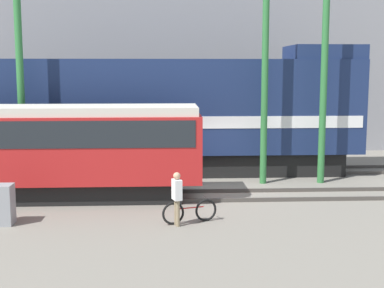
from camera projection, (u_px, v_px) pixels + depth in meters
The scene contains 12 objects.
ground_plane at pixel (216, 191), 20.23m from camera, with size 120.00×120.00×0.00m, color slate.
track_near at pixel (219, 195), 19.15m from camera, with size 60.00×1.50×0.14m.
track_far at pixel (208, 171), 23.71m from camera, with size 60.00×1.51×0.14m.
building_backdrop at pixel (196, 37), 31.77m from camera, with size 49.63×6.00×12.96m.
freight_locomotive at pixel (149, 114), 23.23m from camera, with size 18.52×3.04×5.57m.
streetcar at pixel (36, 147), 18.58m from camera, with size 11.44×2.54×3.30m.
bicycle at pixel (190, 212), 15.93m from camera, with size 1.67×0.66×0.75m.
person at pixel (177, 194), 15.56m from camera, with size 0.32×0.41×1.60m.
utility_pole_left at pixel (20, 64), 20.40m from camera, with size 0.28×0.28×9.52m.
utility_pole_center at pixel (265, 76), 20.95m from camera, with size 0.26×0.26×8.58m.
utility_pole_right at pixel (325, 58), 20.97m from camera, with size 0.27×0.27×9.96m.
signal_box at pixel (1, 205), 15.74m from camera, with size 0.70×0.60×1.20m.
Camera 1 is at (-1.90, -19.71, 4.56)m, focal length 50.00 mm.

